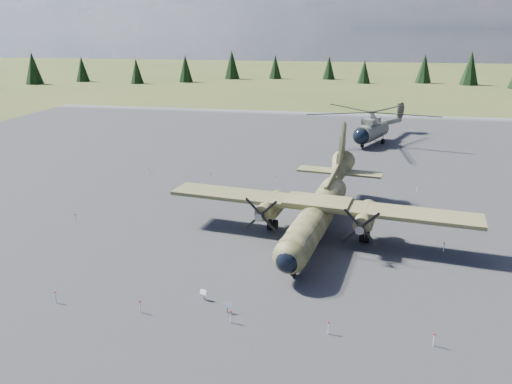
# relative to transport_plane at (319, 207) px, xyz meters

# --- Properties ---
(ground) EXTENTS (500.00, 500.00, 0.00)m
(ground) POSITION_rel_transport_plane_xyz_m (-6.15, -1.82, -2.52)
(ground) COLOR brown
(ground) RESTS_ON ground
(apron) EXTENTS (120.00, 120.00, 0.04)m
(apron) POSITION_rel_transport_plane_xyz_m (-6.15, 8.18, -2.52)
(apron) COLOR #5E5F63
(apron) RESTS_ON ground
(transport_plane) EXTENTS (26.67, 24.07, 8.77)m
(transport_plane) POSITION_rel_transport_plane_xyz_m (0.00, 0.00, 0.00)
(transport_plane) COLOR #404224
(transport_plane) RESTS_ON ground
(helicopter_near) EXTENTS (27.18, 27.18, 5.26)m
(helicopter_near) POSITION_rel_transport_plane_xyz_m (5.17, 38.01, 1.21)
(helicopter_near) COLOR slate
(helicopter_near) RESTS_ON ground
(info_placard_left) EXTENTS (0.52, 0.34, 0.75)m
(info_placard_left) POSITION_rel_transport_plane_xyz_m (-6.64, -12.98, -2.02)
(info_placard_left) COLOR gray
(info_placard_left) RESTS_ON ground
(info_placard_right) EXTENTS (0.53, 0.31, 0.77)m
(info_placard_right) POSITION_rel_transport_plane_xyz_m (-4.66, -14.28, -2.01)
(info_placard_right) COLOR gray
(info_placard_right) RESTS_ON ground
(barrier_fence) EXTENTS (33.12, 29.62, 0.85)m
(barrier_fence) POSITION_rel_transport_plane_xyz_m (-6.61, -1.90, -2.01)
(barrier_fence) COLOR white
(barrier_fence) RESTS_ON ground
(treeline) EXTENTS (297.88, 294.61, 10.93)m
(treeline) POSITION_rel_transport_plane_xyz_m (-3.94, -6.60, 2.26)
(treeline) COLOR black
(treeline) RESTS_ON ground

